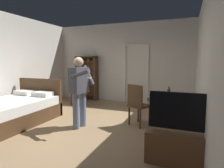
# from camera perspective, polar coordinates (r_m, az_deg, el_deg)

# --- Properties ---
(ground_plane) EXTENTS (6.63, 6.63, 0.00)m
(ground_plane) POSITION_cam_1_polar(r_m,az_deg,el_deg) (4.67, -9.48, -12.33)
(ground_plane) COLOR #997A56
(wall_back) EXTENTS (5.35, 0.12, 2.90)m
(wall_back) POSITION_cam_1_polar(r_m,az_deg,el_deg) (7.21, 2.97, 6.26)
(wall_back) COLOR silver
(wall_back) RESTS_ON ground_plane
(wall_right) EXTENTS (0.12, 6.26, 2.90)m
(wall_right) POSITION_cam_1_polar(r_m,az_deg,el_deg) (3.78, 26.49, 4.94)
(wall_right) COLOR silver
(wall_right) RESTS_ON ground_plane
(doorway_frame) EXTENTS (0.93, 0.08, 2.13)m
(doorway_frame) POSITION_cam_1_polar(r_m,az_deg,el_deg) (6.98, 7.13, 4.34)
(doorway_frame) COLOR white
(doorway_frame) RESTS_ON ground_plane
(bed) EXTENTS (1.46, 2.09, 1.02)m
(bed) POSITION_cam_1_polar(r_m,az_deg,el_deg) (5.40, -27.07, -7.01)
(bed) COLOR #4C331E
(bed) RESTS_ON ground_plane
(bookshelf) EXTENTS (0.85, 0.32, 1.70)m
(bookshelf) POSITION_cam_1_polar(r_m,az_deg,el_deg) (7.58, -7.42, 2.22)
(bookshelf) COLOR #4C331E
(bookshelf) RESTS_ON ground_plane
(tv_flatscreen) EXTENTS (1.03, 0.40, 1.08)m
(tv_flatscreen) POSITION_cam_1_polar(r_m,az_deg,el_deg) (3.16, 19.93, -16.21)
(tv_flatscreen) COLOR brown
(tv_flatscreen) RESTS_ON ground_plane
(side_table) EXTENTS (0.66, 0.66, 0.70)m
(side_table) POSITION_cam_1_polar(r_m,az_deg,el_deg) (4.35, 14.61, -7.35)
(side_table) COLOR brown
(side_table) RESTS_ON ground_plane
(laptop) EXTENTS (0.42, 0.42, 0.16)m
(laptop) POSITION_cam_1_polar(r_m,az_deg,el_deg) (4.26, 14.05, -3.81)
(laptop) COLOR black
(laptop) RESTS_ON side_table
(bottle_on_table) EXTENTS (0.06, 0.06, 0.29)m
(bottle_on_table) POSITION_cam_1_polar(r_m,az_deg,el_deg) (4.19, 16.53, -3.08)
(bottle_on_table) COLOR #154B27
(bottle_on_table) RESTS_ON side_table
(wooden_chair) EXTENTS (0.56, 0.56, 0.99)m
(wooden_chair) POSITION_cam_1_polar(r_m,az_deg,el_deg) (4.54, 7.57, -5.68)
(wooden_chair) COLOR #4C331E
(wooden_chair) RESTS_ON ground_plane
(person_blue_shirt) EXTENTS (0.66, 0.66, 1.61)m
(person_blue_shirt) POSITION_cam_1_polar(r_m,az_deg,el_deg) (4.39, -9.68, -1.08)
(person_blue_shirt) COLOR slate
(person_blue_shirt) RESTS_ON ground_plane
(suitcase_dark) EXTENTS (0.46, 0.33, 0.47)m
(suitcase_dark) POSITION_cam_1_polar(r_m,az_deg,el_deg) (6.82, -9.94, -4.12)
(suitcase_dark) COLOR #4C1919
(suitcase_dark) RESTS_ON ground_plane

